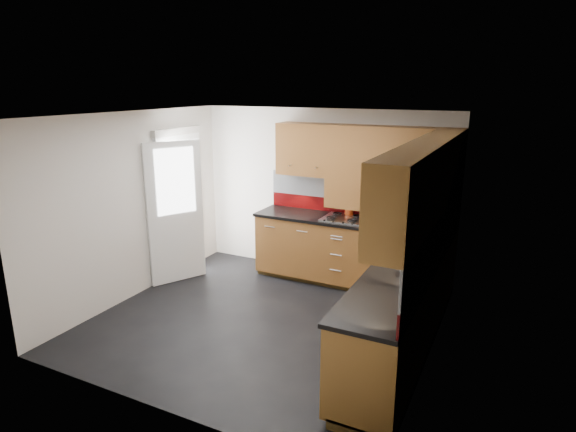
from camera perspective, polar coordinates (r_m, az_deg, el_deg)
The scene contains 14 objects.
room at distance 5.33m, azimuth -3.14°, elevation 2.12°, with size 4.00×3.80×2.64m.
base_cabinets at distance 5.89m, azimuth 9.68°, elevation -7.62°, with size 2.70×3.20×0.95m.
countertop at distance 5.72m, azimuth 9.73°, elevation -3.19°, with size 2.72×3.22×0.04m.
backsplash at distance 5.79m, azimuth 12.61°, elevation -0.12°, with size 2.70×3.20×0.54m.
upper_cabinets at distance 5.53m, azimuth 12.14°, elevation 5.87°, with size 2.50×3.20×0.72m.
extractor_hood at distance 6.65m, azimuth 7.23°, elevation 2.75°, with size 0.60×0.33×0.40m, color brown.
glass_cabinet at distance 5.71m, azimuth 17.58°, elevation 6.06°, with size 0.32×0.80×0.66m.
back_door at distance 7.02m, azimuth -12.81°, elevation 1.08°, with size 0.42×1.19×2.04m.
gas_hob at distance 6.58m, azimuth 6.66°, elevation -0.29°, with size 0.57×0.50×0.04m.
utensil_pot at distance 6.75m, azimuth 7.28°, elevation 0.78°, with size 0.12×0.12×0.41m.
toaster at distance 6.59m, azimuth 11.38°, elevation 0.22°, with size 0.30×0.25×0.19m.
food_processor at distance 5.15m, azimuth 14.88°, elevation -3.73°, with size 0.18×0.18×0.30m.
paper_towel at distance 4.82m, azimuth 13.99°, elevation -4.99°, with size 0.13×0.13×0.27m, color white.
orange_cloth at distance 5.76m, azimuth 15.28°, elevation -3.11°, with size 0.13×0.11×0.01m, color orange.
Camera 1 is at (2.55, -4.51, 2.71)m, focal length 30.00 mm.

